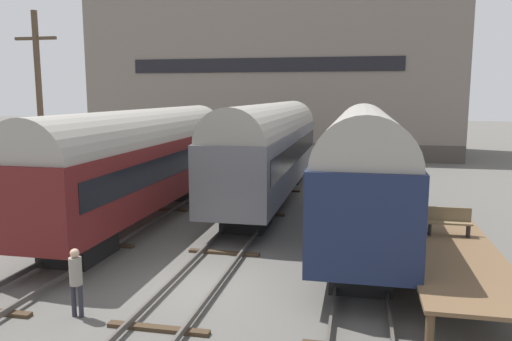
{
  "coord_description": "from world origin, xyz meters",
  "views": [
    {
      "loc": [
        4.67,
        -13.66,
        5.69
      ],
      "look_at": [
        0.0,
        8.59,
        2.2
      ],
      "focal_mm": 35.0,
      "sensor_mm": 36.0,
      "label": 1
    }
  ],
  "objects_px": {
    "train_car_navy": "(363,164)",
    "person_worker": "(76,276)",
    "train_car_maroon": "(142,158)",
    "utility_pole": "(41,120)",
    "bench": "(449,221)",
    "train_car_grey": "(271,145)"
  },
  "relations": [
    {
      "from": "train_car_maroon",
      "to": "utility_pole",
      "type": "relative_size",
      "value": 1.85
    },
    {
      "from": "train_car_navy",
      "to": "bench",
      "type": "relative_size",
      "value": 11.38
    },
    {
      "from": "bench",
      "to": "person_worker",
      "type": "xyz_separation_m",
      "value": [
        -9.93,
        -5.89,
        -0.49
      ]
    },
    {
      "from": "train_car_maroon",
      "to": "bench",
      "type": "bearing_deg",
      "value": -16.52
    },
    {
      "from": "bench",
      "to": "utility_pole",
      "type": "bearing_deg",
      "value": 175.47
    },
    {
      "from": "bench",
      "to": "person_worker",
      "type": "distance_m",
      "value": 11.55
    },
    {
      "from": "train_car_grey",
      "to": "bench",
      "type": "xyz_separation_m",
      "value": [
        7.6,
        -9.33,
        -1.39
      ]
    },
    {
      "from": "person_worker",
      "to": "train_car_navy",
      "type": "bearing_deg",
      "value": 51.91
    },
    {
      "from": "train_car_navy",
      "to": "bench",
      "type": "xyz_separation_m",
      "value": [
        2.78,
        -3.22,
        -1.36
      ]
    },
    {
      "from": "train_car_maroon",
      "to": "train_car_grey",
      "type": "distance_m",
      "value": 7.43
    },
    {
      "from": "train_car_maroon",
      "to": "train_car_navy",
      "type": "height_order",
      "value": "train_car_navy"
    },
    {
      "from": "utility_pole",
      "to": "bench",
      "type": "bearing_deg",
      "value": -4.53
    },
    {
      "from": "person_worker",
      "to": "utility_pole",
      "type": "relative_size",
      "value": 0.2
    },
    {
      "from": "bench",
      "to": "person_worker",
      "type": "height_order",
      "value": "bench"
    },
    {
      "from": "train_car_maroon",
      "to": "train_car_navy",
      "type": "xyz_separation_m",
      "value": [
        9.63,
        -0.46,
        0.09
      ]
    },
    {
      "from": "train_car_grey",
      "to": "train_car_navy",
      "type": "xyz_separation_m",
      "value": [
        4.81,
        -6.11,
        -0.03
      ]
    },
    {
      "from": "bench",
      "to": "utility_pole",
      "type": "distance_m",
      "value": 16.0
    },
    {
      "from": "bench",
      "to": "train_car_grey",
      "type": "bearing_deg",
      "value": 129.14
    },
    {
      "from": "train_car_navy",
      "to": "person_worker",
      "type": "height_order",
      "value": "train_car_navy"
    },
    {
      "from": "train_car_maroon",
      "to": "utility_pole",
      "type": "xyz_separation_m",
      "value": [
        -3.24,
        -2.44,
        1.78
      ]
    },
    {
      "from": "train_car_grey",
      "to": "train_car_navy",
      "type": "height_order",
      "value": "train_car_grey"
    },
    {
      "from": "bench",
      "to": "train_car_navy",
      "type": "bearing_deg",
      "value": 130.83
    }
  ]
}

